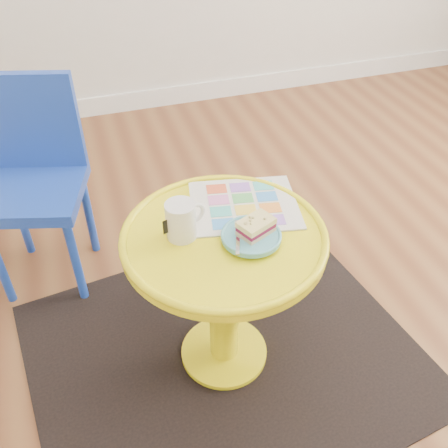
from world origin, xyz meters
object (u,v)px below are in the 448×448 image
object	(u,v)px
side_table	(224,274)
chair	(34,172)
newspaper	(244,205)
plate	(251,236)
mug	(182,219)

from	to	relation	value
side_table	chair	size ratio (longest dim) A/B	0.73
newspaper	plate	distance (m)	0.17
newspaper	mug	xyz separation A→B (m)	(-0.21, -0.08, 0.06)
chair	mug	bearing A→B (deg)	-41.17
side_table	plate	size ratio (longest dim) A/B	3.51
side_table	newspaper	bearing A→B (deg)	47.64
side_table	plate	world-z (taller)	plate
side_table	chair	bearing A→B (deg)	127.93
newspaper	mug	bearing A→B (deg)	-148.78
mug	newspaper	bearing A→B (deg)	3.01
side_table	mug	world-z (taller)	mug
chair	plate	distance (m)	0.94
mug	side_table	bearing A→B (deg)	-33.77
mug	plate	size ratio (longest dim) A/B	0.71
newspaper	plate	xyz separation A→B (m)	(-0.04, -0.16, 0.01)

